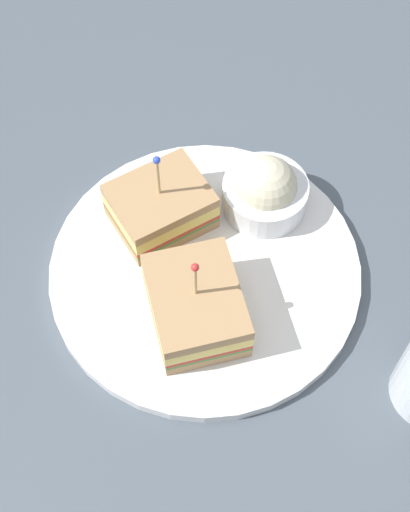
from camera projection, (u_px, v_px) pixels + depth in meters
The scene contains 5 objects.
ground_plane at pixel (205, 278), 71.64cm from camera, with size 96.34×96.34×2.00cm, color #4C5660.
plate at pixel (205, 270), 70.25cm from camera, with size 29.49×29.49×1.24cm, color white.
sandwich_half_front at pixel (196, 305), 64.94cm from camera, with size 10.76×9.01×9.42cm.
sandwich_half_back at pixel (161, 206), 70.48cm from camera, with size 8.36×9.85×9.72cm.
coleslaw_bowl at pixel (265, 190), 71.47cm from camera, with size 8.40×8.40×6.04cm.
Camera 1 is at (32.28, -13.23, 61.61)cm, focal length 51.81 mm.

